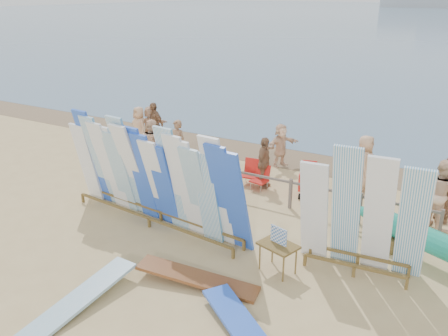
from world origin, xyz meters
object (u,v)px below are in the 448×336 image
Objects in this scene: beachgoer_0 at (140,127)px; beachgoer_10 at (448,189)px; beachgoer_1 at (178,144)px; beachgoer_2 at (152,144)px; flat_board_c at (198,284)px; beachgoer_4 at (264,163)px; side_surfboard_rack at (362,217)px; flat_board_b at (81,306)px; beach_chair_right at (250,177)px; vendor_table at (278,257)px; beach_chair_left at (260,182)px; beachgoer_extra_1 at (154,124)px; beachgoer_11 at (150,125)px; stroller at (307,183)px; beachgoer_6 at (364,163)px; beachgoer_8 at (441,194)px; beachgoer_5 at (281,145)px; main_surfboard_rack at (153,179)px.

beachgoer_10 is at bearing 16.96° from beachgoer_0.
beachgoer_2 is at bearing -137.93° from beachgoer_1.
beachgoer_4 reaches higher than flat_board_c.
side_surfboard_rack is 1.12× the size of flat_board_c.
beach_chair_right is at bearing 92.53° from flat_board_b.
flat_board_c is (-1.29, -1.31, -0.37)m from vendor_table.
beachgoer_extra_1 is at bearing 168.78° from beach_chair_left.
flat_board_b is at bearing 78.10° from beachgoer_11.
beachgoer_6 is at bearing 34.01° from stroller.
beachgoer_8 is 8.58m from beachgoer_1.
beachgoer_6 reaches higher than beachgoer_11.
flat_board_b is 7.17m from beach_chair_left.
beachgoer_5 reaches higher than stroller.
main_surfboard_rack is 7.49× the size of beach_chair_left.
main_surfboard_rack is 5.36m from side_surfboard_rack.
flat_board_b is at bearing 139.52° from beachgoer_2.
vendor_table reaches higher than flat_board_c.
beachgoer_5 is 0.90× the size of beachgoer_1.
beachgoer_6 is at bearing -130.09° from beachgoer_10.
flat_board_c is 2.57× the size of stroller.
beach_chair_left is (-2.39, 4.04, -0.14)m from vendor_table.
flat_board_c is 1.54× the size of beachgoer_extra_1.
beachgoer_4 is at bearing 88.71° from flat_board_b.
vendor_table is 6.90m from beachgoer_5.
beachgoer_1 is at bearing 166.76° from stroller.
vendor_table is at bearing -50.87° from beach_chair_left.
beachgoer_11 is at bearing 156.40° from beach_chair_right.
flat_board_b is at bearing -60.15° from beachgoer_1.
vendor_table is at bearing -134.95° from beachgoer_5.
stroller is at bearing 123.68° from beachgoer_11.
beachgoer_0 is (-7.17, 6.89, 0.82)m from flat_board_c.
main_surfboard_rack is at bearing 150.81° from beachgoer_2.
beachgoer_11 reaches higher than beachgoer_5.
main_surfboard_rack is at bearing -74.41° from beachgoer_10.
side_surfboard_rack is at bearing -16.59° from beachgoer_1.
stroller is 4.87m from beachgoer_1.
side_surfboard_rack reaches higher than vendor_table.
stroller is at bearing 7.89° from beachgoer_1.
main_surfboard_rack is 3.76× the size of beachgoer_11.
beachgoer_0 reaches higher than beachgoer_11.
beachgoer_10 is at bearing -8.44° from stroller.
beachgoer_extra_1 is (-5.22, 9.20, 0.88)m from flat_board_b.
beachgoer_5 is (3.82, 2.44, -0.11)m from beachgoer_2.
beach_chair_right is (-2.86, 4.28, -0.13)m from vendor_table.
beach_chair_right is 3.62m from beachgoer_6.
beachgoer_8 reaches higher than beachgoer_0.
beachgoer_8 is at bearing 34.67° from main_surfboard_rack.
main_surfboard_rack is 6.71m from beachgoer_6.
beachgoer_4 is at bearing 168.91° from stroller.
flat_board_c is at bearing -69.84° from beach_chair_left.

